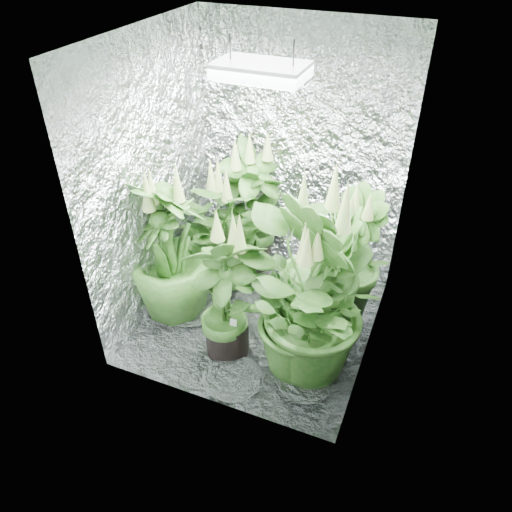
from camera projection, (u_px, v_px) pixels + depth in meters
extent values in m
plane|color=white|center=(260.00, 320.00, 3.75)|extent=(1.60, 1.60, 0.00)
cube|color=white|center=(300.00, 155.00, 3.77)|extent=(1.60, 0.02, 2.00)
cube|color=white|center=(202.00, 276.00, 2.57)|extent=(1.60, 0.02, 2.00)
cube|color=white|center=(152.00, 182.00, 3.41)|extent=(0.02, 1.60, 2.00)
cube|color=white|center=(387.00, 231.00, 2.92)|extent=(0.02, 1.60, 2.00)
cube|color=white|center=(261.00, 36.00, 2.58)|extent=(1.60, 1.60, 0.01)
cube|color=gray|center=(261.00, 70.00, 2.68)|extent=(0.50, 0.30, 0.08)
cube|color=white|center=(261.00, 79.00, 2.71)|extent=(0.46, 0.26, 0.01)
cylinder|color=black|center=(230.00, 46.00, 2.67)|extent=(0.01, 0.01, 0.13)
cylinder|color=black|center=(294.00, 53.00, 2.56)|extent=(0.01, 0.01, 0.13)
cylinder|color=black|center=(226.00, 268.00, 4.09)|extent=(0.26, 0.26, 0.23)
cylinder|color=#432515|center=(226.00, 258.00, 4.03)|extent=(0.24, 0.24, 0.03)
imported|color=#1A4415|center=(224.00, 227.00, 3.85)|extent=(0.93, 0.93, 0.98)
cone|color=olive|center=(222.00, 176.00, 3.59)|extent=(0.08, 0.08, 0.23)
cylinder|color=black|center=(253.00, 251.00, 4.25)|extent=(0.30, 0.30, 0.27)
cylinder|color=#432515|center=(253.00, 239.00, 4.18)|extent=(0.28, 0.28, 0.03)
imported|color=#1A4415|center=(253.00, 206.00, 3.99)|extent=(0.79, 0.79, 1.09)
cone|color=olive|center=(253.00, 150.00, 3.71)|extent=(0.10, 0.10, 0.27)
cylinder|color=black|center=(343.00, 299.00, 3.77)|extent=(0.26, 0.26, 0.23)
cylinder|color=#432515|center=(344.00, 289.00, 3.71)|extent=(0.24, 0.24, 0.03)
imported|color=#1A4415|center=(349.00, 256.00, 3.53)|extent=(0.73, 0.73, 0.99)
cone|color=olive|center=(356.00, 202.00, 3.27)|extent=(0.08, 0.08, 0.23)
cylinder|color=black|center=(175.00, 297.00, 3.77)|extent=(0.28, 0.28, 0.25)
cylinder|color=#432515|center=(174.00, 286.00, 3.71)|extent=(0.26, 0.26, 0.03)
imported|color=#1A4415|center=(169.00, 248.00, 3.51)|extent=(0.78, 0.78, 1.11)
cone|color=olive|center=(161.00, 185.00, 3.22)|extent=(0.09, 0.09, 0.25)
cylinder|color=black|center=(303.00, 357.00, 3.29)|extent=(0.27, 0.27, 0.24)
cylinder|color=#432515|center=(303.00, 346.00, 3.23)|extent=(0.25, 0.25, 0.03)
imported|color=#1A4415|center=(306.00, 308.00, 3.04)|extent=(1.15, 1.15, 1.04)
cone|color=olive|center=(311.00, 246.00, 2.77)|extent=(0.09, 0.09, 0.24)
cylinder|color=black|center=(227.00, 337.00, 3.43)|extent=(0.29, 0.29, 0.26)
cylinder|color=#432515|center=(227.00, 324.00, 3.36)|extent=(0.27, 0.27, 0.03)
imported|color=#1A4415|center=(225.00, 292.00, 3.20)|extent=(0.71, 0.71, 0.99)
cone|color=olive|center=(223.00, 236.00, 2.94)|extent=(0.09, 0.09, 0.26)
cylinder|color=black|center=(316.00, 329.00, 3.47)|extent=(0.31, 0.31, 0.28)
cylinder|color=#432515|center=(317.00, 316.00, 3.40)|extent=(0.29, 0.29, 0.03)
imported|color=#1A4415|center=(321.00, 272.00, 3.17)|extent=(0.90, 0.90, 1.23)
cone|color=olive|center=(328.00, 196.00, 2.85)|extent=(0.10, 0.10, 0.28)
cylinder|color=black|center=(345.00, 322.00, 3.67)|extent=(0.16, 0.16, 0.09)
cylinder|color=black|center=(348.00, 303.00, 3.56)|extent=(0.13, 0.13, 0.11)
cylinder|color=#4C4C51|center=(338.00, 302.00, 3.58)|extent=(0.06, 0.34, 0.34)
torus|color=#4C4C51|center=(338.00, 302.00, 3.58)|extent=(0.06, 0.35, 0.35)
cube|color=white|center=(233.00, 324.00, 3.29)|extent=(0.05, 0.02, 0.08)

